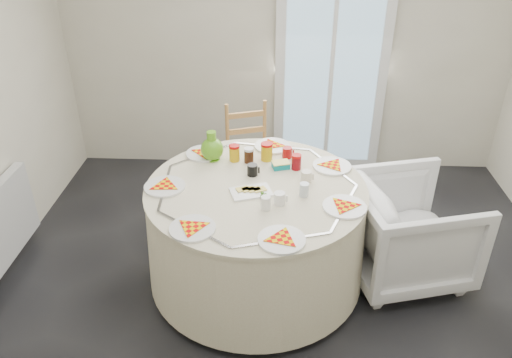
{
  "coord_description": "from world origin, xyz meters",
  "views": [
    {
      "loc": [
        -0.07,
        -2.41,
        2.38
      ],
      "look_at": [
        -0.19,
        0.29,
        0.8
      ],
      "focal_mm": 35.0,
      "sensor_mm": 36.0,
      "label": 1
    }
  ],
  "objects_px": {
    "table": "(256,234)",
    "armchair": "(408,226)",
    "green_pitcher": "(212,143)",
    "wooden_chair": "(251,151)"
  },
  "relations": [
    {
      "from": "table",
      "to": "green_pitcher",
      "type": "bearing_deg",
      "value": 131.91
    },
    {
      "from": "armchair",
      "to": "wooden_chair",
      "type": "bearing_deg",
      "value": 36.7
    },
    {
      "from": "wooden_chair",
      "to": "green_pitcher",
      "type": "distance_m",
      "value": 0.81
    },
    {
      "from": "table",
      "to": "green_pitcher",
      "type": "distance_m",
      "value": 0.69
    },
    {
      "from": "table",
      "to": "armchair",
      "type": "bearing_deg",
      "value": 6.18
    },
    {
      "from": "table",
      "to": "armchair",
      "type": "distance_m",
      "value": 1.04
    },
    {
      "from": "armchair",
      "to": "table",
      "type": "bearing_deg",
      "value": 81.93
    },
    {
      "from": "wooden_chair",
      "to": "armchair",
      "type": "height_order",
      "value": "wooden_chair"
    },
    {
      "from": "table",
      "to": "armchair",
      "type": "height_order",
      "value": "armchair"
    },
    {
      "from": "table",
      "to": "wooden_chair",
      "type": "height_order",
      "value": "wooden_chair"
    }
  ]
}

